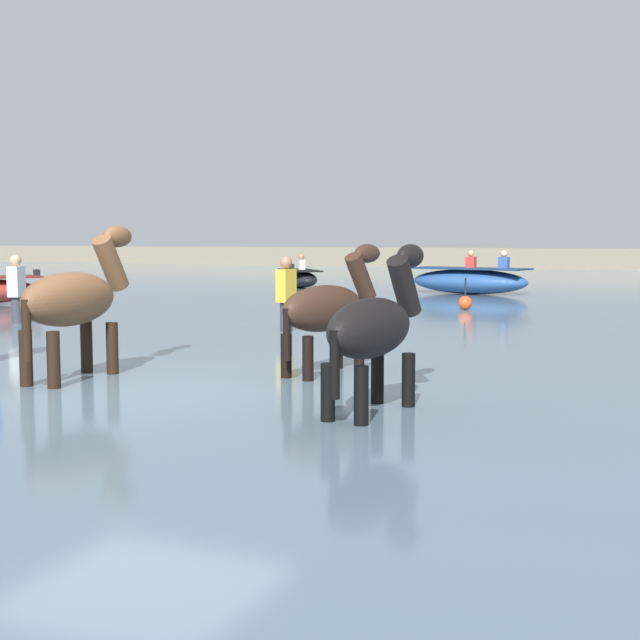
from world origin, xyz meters
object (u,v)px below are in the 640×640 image
(boat_near_starboard, at_px, (300,278))
(horse_lead_black, at_px, (374,332))
(horse_trailing_bay, at_px, (74,303))
(channel_buoy, at_px, (465,302))
(boat_far_inshore, at_px, (470,281))
(horse_flank_dark_bay, at_px, (328,312))
(person_onlooker_left, at_px, (17,297))
(person_wading_close, at_px, (286,303))

(boat_near_starboard, bearing_deg, horse_lead_black, -63.28)
(horse_trailing_bay, relative_size, channel_buoy, 3.06)
(boat_near_starboard, bearing_deg, boat_far_inshore, -10.47)
(horse_lead_black, relative_size, boat_far_inshore, 0.54)
(boat_near_starboard, xyz_separation_m, channel_buoy, (6.77, -6.26, -0.13))
(channel_buoy, bearing_deg, boat_near_starboard, 137.25)
(horse_flank_dark_bay, bearing_deg, boat_far_inshore, 97.61)
(horse_lead_black, xyz_separation_m, boat_near_starboard, (-8.74, 17.36, -0.42))
(person_onlooker_left, bearing_deg, horse_trailing_bay, -42.32)
(boat_far_inshore, distance_m, person_onlooker_left, 12.58)
(horse_trailing_bay, xyz_separation_m, person_wading_close, (-0.00, 5.28, -0.36))
(boat_far_inshore, relative_size, channel_buoy, 5.16)
(horse_flank_dark_bay, bearing_deg, horse_trailing_bay, -148.85)
(horse_flank_dark_bay, bearing_deg, channel_buoy, 94.58)
(horse_flank_dark_bay, bearing_deg, horse_lead_black, -56.62)
(horse_lead_black, height_order, person_onlooker_left, horse_lead_black)
(horse_trailing_bay, bearing_deg, person_wading_close, 90.05)
(horse_trailing_bay, height_order, person_onlooker_left, horse_trailing_bay)
(person_wading_close, xyz_separation_m, channel_buoy, (1.63, 5.39, -0.31))
(boat_far_inshore, xyz_separation_m, person_onlooker_left, (-5.41, -11.36, 0.10))
(boat_far_inshore, bearing_deg, channel_buoy, -77.13)
(horse_trailing_bay, relative_size, horse_flank_dark_bay, 1.11)
(horse_lead_black, distance_m, boat_far_inshore, 16.63)
(horse_trailing_bay, relative_size, boat_far_inshore, 0.59)
(horse_trailing_bay, bearing_deg, horse_flank_dark_bay, 31.15)
(horse_lead_black, distance_m, horse_flank_dark_bay, 2.24)
(horse_lead_black, relative_size, horse_trailing_bay, 0.90)
(horse_lead_black, relative_size, boat_near_starboard, 0.73)
(boat_far_inshore, height_order, person_onlooker_left, person_onlooker_left)
(person_onlooker_left, relative_size, person_wading_close, 1.00)
(boat_far_inshore, xyz_separation_m, person_wading_close, (-0.44, -10.61, 0.10))
(boat_near_starboard, relative_size, person_wading_close, 1.57)
(boat_far_inshore, distance_m, channel_buoy, 5.37)
(person_onlooker_left, height_order, channel_buoy, person_onlooker_left)
(horse_flank_dark_bay, height_order, person_onlooker_left, horse_flank_dark_bay)
(person_wading_close, distance_m, channel_buoy, 5.64)
(boat_near_starboard, bearing_deg, person_wading_close, -66.20)
(boat_near_starboard, xyz_separation_m, person_wading_close, (5.14, -11.64, 0.18))
(horse_trailing_bay, distance_m, person_wading_close, 5.29)
(horse_flank_dark_bay, xyz_separation_m, boat_far_inshore, (-1.93, 14.46, -0.33))
(horse_lead_black, distance_m, horse_trailing_bay, 3.63)
(horse_flank_dark_bay, relative_size, channel_buoy, 2.74)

